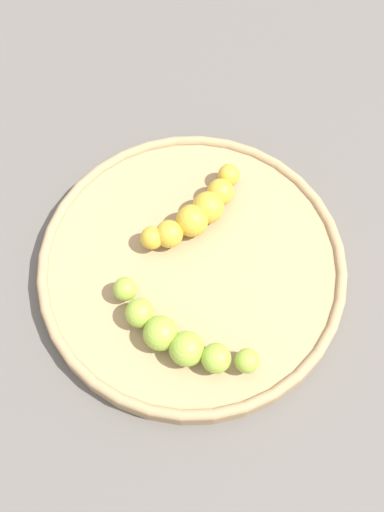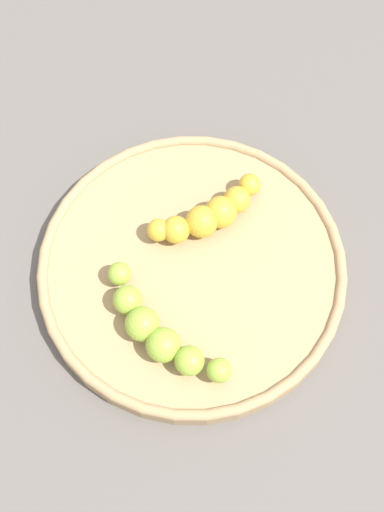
# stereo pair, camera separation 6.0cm
# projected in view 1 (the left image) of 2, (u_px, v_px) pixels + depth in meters

# --- Properties ---
(ground_plane) EXTENTS (2.40, 2.40, 0.00)m
(ground_plane) POSITION_uv_depth(u_px,v_px,m) (192.00, 273.00, 0.63)
(ground_plane) COLOR #56514C
(fruit_bowl) EXTENTS (0.29, 0.29, 0.02)m
(fruit_bowl) POSITION_uv_depth(u_px,v_px,m) (192.00, 268.00, 0.62)
(fruit_bowl) COLOR #A08259
(fruit_bowl) RESTS_ON ground_plane
(banana_spotted) EXTENTS (0.12, 0.04, 0.03)m
(banana_spotted) POSITION_uv_depth(u_px,v_px,m) (198.00, 212.00, 0.62)
(banana_spotted) COLOR gold
(banana_spotted) RESTS_ON fruit_bowl
(banana_green) EXTENTS (0.07, 0.14, 0.03)m
(banana_green) POSITION_uv_depth(u_px,v_px,m) (177.00, 336.00, 0.57)
(banana_green) COLOR #8CAD38
(banana_green) RESTS_ON fruit_bowl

